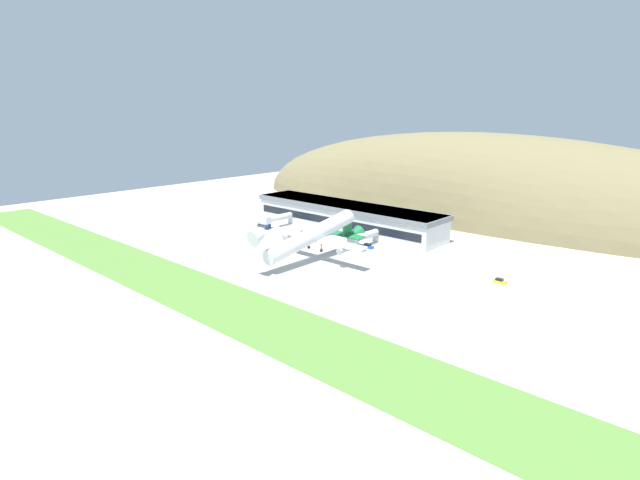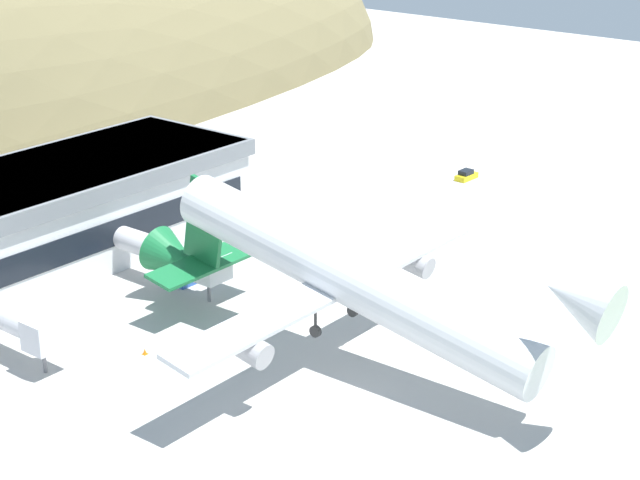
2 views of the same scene
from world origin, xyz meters
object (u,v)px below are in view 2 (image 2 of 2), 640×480
jetway_1 (11,319)px  service_car_0 (190,276)px  service_car_2 (466,175)px  jetway_2 (175,255)px  cargo_airplane (342,277)px  traffic_cone_0 (145,351)px

jetway_1 → service_car_0: bearing=-0.0°
jetway_1 → service_car_2: bearing=-3.2°
jetway_2 → service_car_0: (2.35, 0.33, -3.29)m
jetway_2 → service_car_0: 4.06m
jetway_2 → cargo_airplane: (-1.92, -23.73, 4.38)m
jetway_1 → jetway_2: same height
jetway_2 → cargo_airplane: size_ratio=0.30×
jetway_2 → cargo_airplane: bearing=-94.6°
jetway_1 → cargo_airplane: (18.63, -24.06, 4.38)m
cargo_airplane → traffic_cone_0: bearing=124.9°
jetway_2 → service_car_0: bearing=7.9°
jetway_2 → traffic_cone_0: jetway_2 is taller
cargo_airplane → service_car_2: size_ratio=13.72×
service_car_0 → traffic_cone_0: service_car_0 is taller
cargo_airplane → service_car_2: (54.57, 19.96, -7.79)m
traffic_cone_0 → jetway_2: bearing=34.4°
service_car_2 → traffic_cone_0: service_car_2 is taller
jetway_1 → cargo_airplane: 30.75m
jetway_1 → traffic_cone_0: bearing=-47.8°
cargo_airplane → service_car_0: cargo_airplane is taller
jetway_2 → service_car_2: jetway_2 is taller
jetway_1 → service_car_0: (22.91, -0.00, -3.29)m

